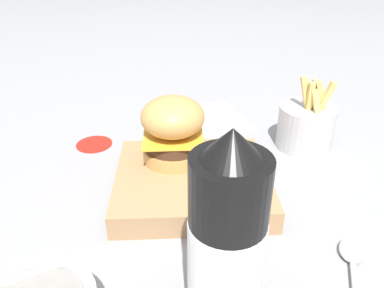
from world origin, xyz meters
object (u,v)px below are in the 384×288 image
(burger, at_px, (173,129))
(ketchup_bottle, at_px, (226,251))
(fries_basket, at_px, (306,126))
(serving_board, at_px, (192,182))
(spoon, at_px, (353,264))

(burger, height_order, ketchup_bottle, ketchup_bottle)
(fries_basket, bearing_deg, ketchup_bottle, -118.29)
(ketchup_bottle, relative_size, fries_basket, 1.63)
(serving_board, height_order, burger, burger)
(fries_basket, bearing_deg, burger, -159.24)
(serving_board, height_order, fries_basket, fries_basket)
(burger, bearing_deg, fries_basket, 20.76)
(burger, bearing_deg, spoon, -44.30)
(serving_board, xyz_separation_m, burger, (-0.03, 0.04, 0.07))
(ketchup_bottle, height_order, fries_basket, ketchup_bottle)
(ketchup_bottle, bearing_deg, spoon, 22.86)
(serving_board, height_order, spoon, serving_board)
(serving_board, bearing_deg, burger, 122.90)
(spoon, bearing_deg, fries_basket, 13.34)
(serving_board, bearing_deg, ketchup_bottle, -85.37)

